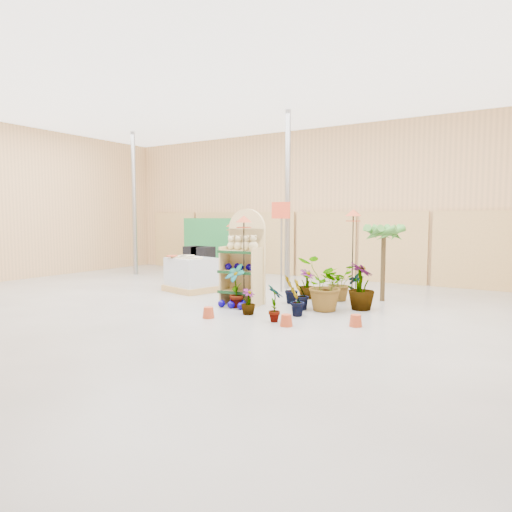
{
  "coord_description": "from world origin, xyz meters",
  "views": [
    {
      "loc": [
        5.47,
        -6.78,
        1.83
      ],
      "look_at": [
        0.3,
        1.5,
        1.0
      ],
      "focal_mm": 32.0,
      "sensor_mm": 36.0,
      "label": 1
    }
  ],
  "objects_px": {
    "potted_plant_2": "(323,285)",
    "pallet_stack": "(191,274)",
    "display_shelf": "(245,261)",
    "bird_table_front": "(244,222)"
  },
  "relations": [
    {
      "from": "display_shelf",
      "to": "bird_table_front",
      "type": "height_order",
      "value": "display_shelf"
    },
    {
      "from": "pallet_stack",
      "to": "potted_plant_2",
      "type": "relative_size",
      "value": 1.32
    },
    {
      "from": "pallet_stack",
      "to": "display_shelf",
      "type": "bearing_deg",
      "value": -3.54
    },
    {
      "from": "display_shelf",
      "to": "pallet_stack",
      "type": "bearing_deg",
      "value": 156.44
    },
    {
      "from": "potted_plant_2",
      "to": "pallet_stack",
      "type": "bearing_deg",
      "value": 172.52
    },
    {
      "from": "display_shelf",
      "to": "pallet_stack",
      "type": "distance_m",
      "value": 2.18
    },
    {
      "from": "display_shelf",
      "to": "bird_table_front",
      "type": "distance_m",
      "value": 0.91
    },
    {
      "from": "pallet_stack",
      "to": "bird_table_front",
      "type": "distance_m",
      "value": 2.77
    },
    {
      "from": "potted_plant_2",
      "to": "bird_table_front",
      "type": "bearing_deg",
      "value": -161.97
    },
    {
      "from": "bird_table_front",
      "to": "pallet_stack",
      "type": "bearing_deg",
      "value": 156.06
    }
  ]
}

